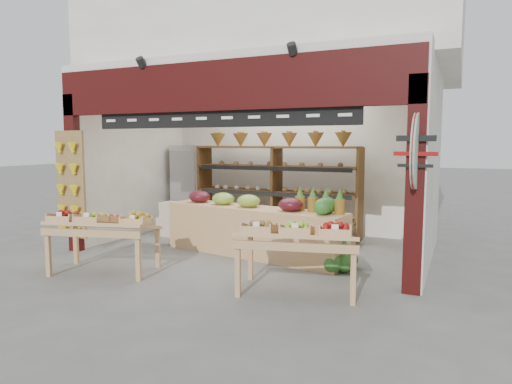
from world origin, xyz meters
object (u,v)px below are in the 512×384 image
at_px(refrigerator, 191,186).
at_px(display_table_right, 298,233).
at_px(cardboard_stack, 181,224).
at_px(display_table_left, 98,222).
at_px(back_shelving, 277,172).
at_px(watermelon_pile, 334,258).
at_px(mid_counter, 253,229).

height_order(refrigerator, display_table_right, refrigerator).
relative_size(cardboard_stack, display_table_left, 0.64).
distance_m(back_shelving, refrigerator, 2.21).
bearing_deg(watermelon_pile, mid_counter, 169.02).
relative_size(refrigerator, display_table_left, 1.12).
bearing_deg(watermelon_pile, back_shelving, 130.73).
relative_size(back_shelving, display_table_left, 2.10).
bearing_deg(cardboard_stack, display_table_left, -83.15).
relative_size(back_shelving, display_table_right, 2.07).
xyz_separation_m(refrigerator, watermelon_pile, (3.86, -2.25, -0.72)).
distance_m(cardboard_stack, watermelon_pile, 3.54).
relative_size(back_shelving, mid_counter, 1.03).
height_order(cardboard_stack, watermelon_pile, cardboard_stack).
height_order(refrigerator, display_table_left, refrigerator).
height_order(display_table_right, watermelon_pile, display_table_right).
bearing_deg(display_table_left, cardboard_stack, 96.85).
height_order(mid_counter, display_table_left, mid_counter).
relative_size(back_shelving, cardboard_stack, 3.30).
height_order(mid_counter, display_table_right, mid_counter).
bearing_deg(cardboard_stack, refrigerator, 112.31).
bearing_deg(watermelon_pile, display_table_left, -154.29).
bearing_deg(watermelon_pile, refrigerator, 149.81).
height_order(refrigerator, cardboard_stack, refrigerator).
bearing_deg(mid_counter, display_table_left, -132.76).
relative_size(cardboard_stack, watermelon_pile, 1.54).
height_order(back_shelving, watermelon_pile, back_shelving).
relative_size(cardboard_stack, display_table_right, 0.63).
distance_m(back_shelving, display_table_right, 3.53).
relative_size(refrigerator, display_table_right, 1.11).
xyz_separation_m(cardboard_stack, mid_counter, (1.93, -0.78, 0.19)).
bearing_deg(mid_counter, watermelon_pile, -10.98).
bearing_deg(display_table_right, display_table_left, -173.84).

